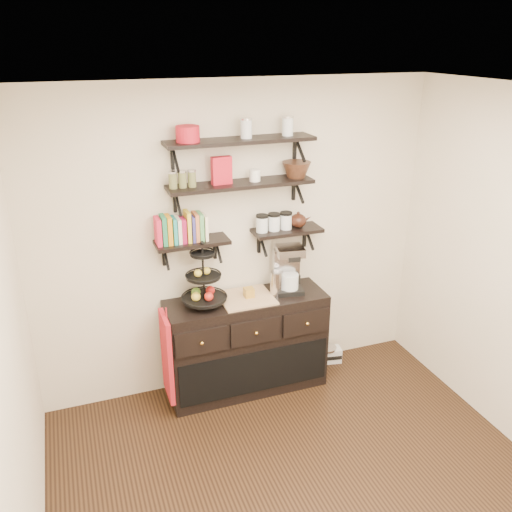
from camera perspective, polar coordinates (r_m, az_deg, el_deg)
The scene contains 22 objects.
floor at distance 4.08m, azimuth 6.68°, elevation -25.21°, with size 3.50×3.50×0.00m, color black.
ceiling at distance 2.79m, azimuth 9.21°, elevation 15.84°, with size 3.50×3.50×0.02m, color white.
back_wall at distance 4.69m, azimuth -2.07°, elevation 1.62°, with size 3.50×0.02×2.70m, color silver.
left_wall at distance 2.96m, azimuth -25.01°, elevation -13.97°, with size 0.02×3.50×2.70m, color silver.
shelf_top at distance 4.33m, azimuth -1.68°, elevation 12.02°, with size 1.20×0.27×0.23m.
shelf_mid at distance 4.41m, azimuth -1.63°, elevation 7.54°, with size 1.20×0.27×0.23m.
shelf_low_left at distance 4.45m, azimuth -6.76°, elevation 1.39°, with size 0.60×0.25×0.23m.
shelf_low_right at distance 4.69m, azimuth 3.25°, elevation 2.65°, with size 0.60×0.25×0.23m.
cookbooks at distance 4.39m, azimuth -7.68°, elevation 2.96°, with size 0.40×0.15×0.26m.
glass_canisters at distance 4.62m, azimuth 1.91°, elevation 3.49°, with size 0.32×0.10×0.13m.
sideboard at distance 4.88m, azimuth -1.00°, elevation -9.21°, with size 1.40×0.50×0.92m.
fruit_stand at distance 4.49m, azimuth -5.49°, elevation -3.02°, with size 0.37×0.37×0.55m.
candle at distance 4.65m, azimuth -0.75°, elevation -3.85°, with size 0.08×0.08×0.08m, color #A27625.
coffee_maker at distance 4.73m, azimuth 3.39°, elevation -1.43°, with size 0.26×0.25×0.43m.
thermal_carafe at distance 4.68m, azimuth 2.17°, elevation -2.90°, with size 0.11×0.11×0.22m, color silver.
apron at distance 4.60m, azimuth -9.36°, elevation -10.42°, with size 0.04×0.32×0.75m, color maroon.
radio at distance 5.47m, azimuth 7.48°, elevation -10.20°, with size 0.29×0.21×0.16m.
recipe_box at distance 4.33m, azimuth -3.65°, elevation 8.98°, with size 0.16×0.06×0.22m, color red.
walnut_bowl at distance 4.55m, azimuth 4.26°, elevation 9.05°, with size 0.24×0.24×0.13m, color black, non-canonical shape.
ramekins at distance 4.42m, azimuth -0.12°, elevation 8.50°, with size 0.09×0.09×0.10m, color white.
teapot at distance 4.70m, azimuth 4.46°, elevation 3.86°, with size 0.19×0.14×0.14m, color black, non-canonical shape.
red_pot at distance 4.20m, azimuth -7.20°, elevation 12.64°, with size 0.18×0.18×0.12m, color red.
Camera 1 is at (-1.34, -2.43, 3.00)m, focal length 38.00 mm.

